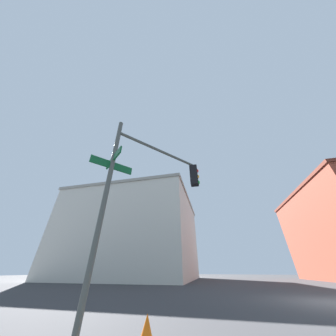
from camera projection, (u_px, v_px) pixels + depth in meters
name	position (u px, v px, depth m)	size (l,w,h in m)	color
traffic_signal_near	(159.00, 178.00, 5.07)	(2.53, 2.98, 5.05)	#474C47
building_stucco	(137.00, 237.00, 27.39)	(18.31, 18.75, 11.74)	beige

